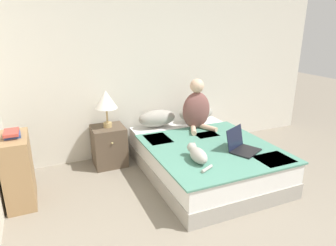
{
  "coord_description": "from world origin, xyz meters",
  "views": [
    {
      "loc": [
        -1.7,
        -1.09,
        1.9
      ],
      "look_at": [
        -0.39,
        1.93,
        0.8
      ],
      "focal_mm": 32.0,
      "sensor_mm": 36.0,
      "label": 1
    }
  ],
  "objects_px": {
    "bed": "(204,158)",
    "person_sitting": "(197,108)",
    "laptop_open": "(242,146)",
    "nightstand": "(109,146)",
    "book_stack_top": "(12,134)",
    "pillow_near": "(157,118)",
    "bookshelf": "(18,170)",
    "pillow_far": "(196,113)",
    "cat_tabby": "(197,154)",
    "table_lamp": "(106,101)"
  },
  "relations": [
    {
      "from": "cat_tabby",
      "to": "bookshelf",
      "type": "height_order",
      "value": "bookshelf"
    },
    {
      "from": "laptop_open",
      "to": "table_lamp",
      "type": "xyz_separation_m",
      "value": [
        -1.34,
        1.19,
        0.42
      ]
    },
    {
      "from": "pillow_far",
      "to": "bookshelf",
      "type": "xyz_separation_m",
      "value": [
        -2.51,
        -0.59,
        -0.18
      ]
    },
    {
      "from": "nightstand",
      "to": "pillow_near",
      "type": "bearing_deg",
      "value": 4.18
    },
    {
      "from": "person_sitting",
      "to": "cat_tabby",
      "type": "height_order",
      "value": "person_sitting"
    },
    {
      "from": "nightstand",
      "to": "table_lamp",
      "type": "relative_size",
      "value": 1.1
    },
    {
      "from": "bed",
      "to": "person_sitting",
      "type": "height_order",
      "value": "person_sitting"
    },
    {
      "from": "book_stack_top",
      "to": "pillow_far",
      "type": "bearing_deg",
      "value": 13.28
    },
    {
      "from": "person_sitting",
      "to": "table_lamp",
      "type": "height_order",
      "value": "person_sitting"
    },
    {
      "from": "pillow_near",
      "to": "bed",
      "type": "bearing_deg",
      "value": -68.47
    },
    {
      "from": "nightstand",
      "to": "bookshelf",
      "type": "height_order",
      "value": "bookshelf"
    },
    {
      "from": "bed",
      "to": "cat_tabby",
      "type": "distance_m",
      "value": 0.65
    },
    {
      "from": "laptop_open",
      "to": "pillow_near",
      "type": "bearing_deg",
      "value": 89.41
    },
    {
      "from": "bed",
      "to": "person_sitting",
      "type": "bearing_deg",
      "value": 73.08
    },
    {
      "from": "bed",
      "to": "bookshelf",
      "type": "xyz_separation_m",
      "value": [
        -2.18,
        0.23,
        0.17
      ]
    },
    {
      "from": "person_sitting",
      "to": "laptop_open",
      "type": "height_order",
      "value": "person_sitting"
    },
    {
      "from": "person_sitting",
      "to": "laptop_open",
      "type": "distance_m",
      "value": 0.97
    },
    {
      "from": "pillow_near",
      "to": "laptop_open",
      "type": "distance_m",
      "value": 1.38
    },
    {
      "from": "person_sitting",
      "to": "cat_tabby",
      "type": "xyz_separation_m",
      "value": [
        -0.51,
        -0.97,
        -0.22
      ]
    },
    {
      "from": "pillow_near",
      "to": "bookshelf",
      "type": "bearing_deg",
      "value": -162.27
    },
    {
      "from": "pillow_near",
      "to": "nightstand",
      "type": "relative_size",
      "value": 1.01
    },
    {
      "from": "bed",
      "to": "nightstand",
      "type": "height_order",
      "value": "nightstand"
    },
    {
      "from": "pillow_far",
      "to": "cat_tabby",
      "type": "xyz_separation_m",
      "value": [
        -0.68,
        -1.28,
        -0.04
      ]
    },
    {
      "from": "bed",
      "to": "bookshelf",
      "type": "bearing_deg",
      "value": 173.88
    },
    {
      "from": "nightstand",
      "to": "cat_tabby",
      "type": "bearing_deg",
      "value": -59.64
    },
    {
      "from": "person_sitting",
      "to": "bookshelf",
      "type": "relative_size",
      "value": 0.93
    },
    {
      "from": "nightstand",
      "to": "table_lamp",
      "type": "distance_m",
      "value": 0.65
    },
    {
      "from": "bed",
      "to": "laptop_open",
      "type": "height_order",
      "value": "laptop_open"
    },
    {
      "from": "bed",
      "to": "laptop_open",
      "type": "relative_size",
      "value": 4.42
    },
    {
      "from": "nightstand",
      "to": "book_stack_top",
      "type": "bearing_deg",
      "value": -154.16
    },
    {
      "from": "bed",
      "to": "nightstand",
      "type": "xyz_separation_m",
      "value": [
        -1.07,
        0.77,
        0.06
      ]
    },
    {
      "from": "person_sitting",
      "to": "table_lamp",
      "type": "bearing_deg",
      "value": 168.42
    },
    {
      "from": "laptop_open",
      "to": "bed",
      "type": "bearing_deg",
      "value": 96.65
    },
    {
      "from": "table_lamp",
      "to": "person_sitting",
      "type": "bearing_deg",
      "value": -11.58
    },
    {
      "from": "pillow_near",
      "to": "person_sitting",
      "type": "height_order",
      "value": "person_sitting"
    },
    {
      "from": "laptop_open",
      "to": "bookshelf",
      "type": "height_order",
      "value": "bookshelf"
    },
    {
      "from": "pillow_far",
      "to": "nightstand",
      "type": "height_order",
      "value": "pillow_far"
    },
    {
      "from": "nightstand",
      "to": "book_stack_top",
      "type": "height_order",
      "value": "book_stack_top"
    },
    {
      "from": "bed",
      "to": "book_stack_top",
      "type": "relative_size",
      "value": 8.32
    },
    {
      "from": "pillow_near",
      "to": "book_stack_top",
      "type": "distance_m",
      "value": 1.96
    },
    {
      "from": "pillow_far",
      "to": "person_sitting",
      "type": "relative_size",
      "value": 0.78
    },
    {
      "from": "cat_tabby",
      "to": "bookshelf",
      "type": "bearing_deg",
      "value": 72.91
    },
    {
      "from": "table_lamp",
      "to": "pillow_far",
      "type": "bearing_deg",
      "value": 2.31
    },
    {
      "from": "bed",
      "to": "table_lamp",
      "type": "bearing_deg",
      "value": 144.28
    },
    {
      "from": "pillow_near",
      "to": "person_sitting",
      "type": "relative_size",
      "value": 0.78
    },
    {
      "from": "laptop_open",
      "to": "nightstand",
      "type": "xyz_separation_m",
      "value": [
        -1.34,
        1.19,
        -0.23
      ]
    },
    {
      "from": "bed",
      "to": "book_stack_top",
      "type": "bearing_deg",
      "value": 173.85
    },
    {
      "from": "table_lamp",
      "to": "bookshelf",
      "type": "distance_m",
      "value": 1.35
    },
    {
      "from": "person_sitting",
      "to": "table_lamp",
      "type": "xyz_separation_m",
      "value": [
        -1.23,
        0.25,
        0.18
      ]
    },
    {
      "from": "bed",
      "to": "cat_tabby",
      "type": "relative_size",
      "value": 3.99
    }
  ]
}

